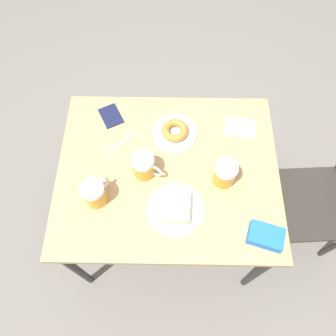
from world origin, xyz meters
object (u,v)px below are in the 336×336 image
(plate_with_cake, at_px, (176,208))
(beer_mug_center, at_px, (95,193))
(blue_pouch, at_px, (266,236))
(fork, at_px, (120,143))
(beer_mug_right, at_px, (225,173))
(beer_mug_left, at_px, (144,166))
(passport_near_edge, at_px, (111,116))
(napkin_folded, at_px, (241,127))
(plate_with_donut, at_px, (175,132))

(plate_with_cake, bearing_deg, beer_mug_center, -97.52)
(blue_pouch, bearing_deg, fork, -125.11)
(plate_with_cake, relative_size, beer_mug_center, 1.91)
(fork, bearing_deg, beer_mug_right, 69.40)
(plate_with_cake, bearing_deg, blue_pouch, 72.26)
(blue_pouch, bearing_deg, beer_mug_right, -149.82)
(beer_mug_right, distance_m, fork, 0.50)
(plate_with_cake, distance_m, beer_mug_left, 0.23)
(beer_mug_center, height_order, passport_near_edge, beer_mug_center)
(plate_with_cake, relative_size, fork, 1.86)
(beer_mug_center, relative_size, napkin_folded, 0.81)
(beer_mug_center, xyz_separation_m, blue_pouch, (0.16, 0.69, -0.04))
(fork, xyz_separation_m, blue_pouch, (0.43, 0.62, 0.02))
(plate_with_cake, bearing_deg, fork, -140.78)
(plate_with_cake, bearing_deg, napkin_folded, 143.83)
(beer_mug_left, height_order, napkin_folded, beer_mug_left)
(beer_mug_left, distance_m, fork, 0.20)
(beer_mug_left, height_order, passport_near_edge, beer_mug_left)
(beer_mug_left, distance_m, passport_near_edge, 0.36)
(blue_pouch, bearing_deg, plate_with_cake, -107.74)
(beer_mug_right, relative_size, blue_pouch, 0.85)
(plate_with_cake, height_order, passport_near_edge, plate_with_cake)
(plate_with_cake, distance_m, plate_with_donut, 0.38)
(beer_mug_center, bearing_deg, plate_with_donut, 135.54)
(beer_mug_center, distance_m, passport_near_edge, 0.43)
(beer_mug_center, bearing_deg, blue_pouch, 77.11)
(plate_with_donut, relative_size, beer_mug_left, 1.60)
(plate_with_cake, height_order, blue_pouch, plate_with_cake)
(napkin_folded, bearing_deg, beer_mug_right, -20.09)
(plate_with_donut, xyz_separation_m, passport_near_edge, (-0.10, -0.31, -0.01))
(beer_mug_center, distance_m, fork, 0.29)
(beer_mug_right, bearing_deg, passport_near_edge, -122.18)
(beer_mug_center, distance_m, napkin_folded, 0.74)
(plate_with_cake, relative_size, plate_with_donut, 1.14)
(beer_mug_left, bearing_deg, passport_near_edge, -149.23)
(passport_near_edge, bearing_deg, blue_pouch, 48.90)
(passport_near_edge, bearing_deg, beer_mug_center, -2.23)
(plate_with_donut, distance_m, fork, 0.26)
(plate_with_donut, bearing_deg, fork, -77.01)
(plate_with_cake, relative_size, beer_mug_right, 1.78)
(napkin_folded, relative_size, blue_pouch, 0.97)
(napkin_folded, bearing_deg, plate_with_cake, -36.17)
(passport_near_edge, bearing_deg, napkin_folded, 84.90)
(fork, bearing_deg, passport_near_edge, -159.66)
(napkin_folded, distance_m, fork, 0.58)
(plate_with_cake, distance_m, beer_mug_center, 0.34)
(fork, bearing_deg, plate_with_cake, 39.22)
(fork, xyz_separation_m, passport_near_edge, (-0.15, -0.06, 0.00))
(beer_mug_right, bearing_deg, napkin_folded, 159.91)
(beer_mug_center, relative_size, fork, 0.97)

